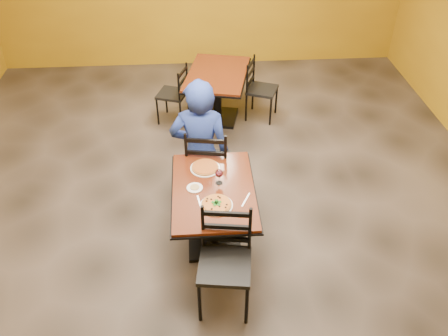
{
  "coord_description": "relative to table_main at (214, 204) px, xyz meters",
  "views": [
    {
      "loc": [
        -0.14,
        -3.99,
        3.7
      ],
      "look_at": [
        0.12,
        -0.3,
        0.85
      ],
      "focal_mm": 37.39,
      "sensor_mm": 36.0,
      "label": 1
    }
  ],
  "objects": [
    {
      "name": "chair_second_right",
      "position": [
        0.84,
        2.54,
        -0.11
      ],
      "size": [
        0.53,
        0.53,
        0.9
      ],
      "primitive_type": null,
      "rotation": [
        0.0,
        0.0,
        1.19
      ],
      "color": "black",
      "rests_on": "floor"
    },
    {
      "name": "plate_main",
      "position": [
        0.02,
        -0.24,
        0.2
      ],
      "size": [
        0.31,
        0.31,
        0.01
      ],
      "primitive_type": "cylinder",
      "color": "white",
      "rests_on": "table_main"
    },
    {
      "name": "chair_main_near",
      "position": [
        0.06,
        -0.78,
        -0.05
      ],
      "size": [
        0.52,
        0.52,
        1.02
      ],
      "primitive_type": null,
      "rotation": [
        0.0,
        0.0,
        -0.14
      ],
      "color": "black",
      "rests_on": "floor"
    },
    {
      "name": "pizza_main",
      "position": [
        0.02,
        -0.24,
        0.21
      ],
      "size": [
        0.28,
        0.28,
        0.02
      ],
      "primitive_type": "cylinder",
      "color": "#9A370B",
      "rests_on": "plate_main"
    },
    {
      "name": "floor",
      "position": [
        0.0,
        0.5,
        -0.56
      ],
      "size": [
        7.0,
        8.0,
        0.01
      ],
      "primitive_type": "cube",
      "color": "black",
      "rests_on": "ground"
    },
    {
      "name": "dip",
      "position": [
        -0.18,
        0.02,
        0.21
      ],
      "size": [
        0.09,
        0.09,
        0.01
      ],
      "primitive_type": "cylinder",
      "color": "#A78951",
      "rests_on": "side_plate"
    },
    {
      "name": "table_second",
      "position": [
        0.18,
        2.54,
        0.0
      ],
      "size": [
        1.09,
        1.39,
        0.75
      ],
      "rotation": [
        0.0,
        0.0,
        -0.22
      ],
      "color": "#5A1C0E",
      "rests_on": "floor"
    },
    {
      "name": "chair_second_left",
      "position": [
        -0.47,
        2.54,
        -0.12
      ],
      "size": [
        0.5,
        0.5,
        0.87
      ],
      "primitive_type": null,
      "rotation": [
        0.0,
        0.0,
        -1.9
      ],
      "color": "black",
      "rests_on": "floor"
    },
    {
      "name": "diner",
      "position": [
        -0.11,
        0.93,
        0.18
      ],
      "size": [
        0.74,
        0.53,
        1.47
      ],
      "primitive_type": "imported",
      "rotation": [
        0.0,
        0.0,
        3.04
      ],
      "color": "navy",
      "rests_on": "floor"
    },
    {
      "name": "fork",
      "position": [
        -0.14,
        -0.18,
        0.2
      ],
      "size": [
        0.05,
        0.19,
        0.0
      ],
      "primitive_type": "cube",
      "rotation": [
        0.0,
        0.0,
        0.17
      ],
      "color": "silver",
      "rests_on": "table_main"
    },
    {
      "name": "wine_glass",
      "position": [
        0.06,
        0.09,
        0.28
      ],
      "size": [
        0.08,
        0.08,
        0.18
      ],
      "primitive_type": null,
      "color": "white",
      "rests_on": "table_main"
    },
    {
      "name": "pizza_far",
      "position": [
        -0.07,
        0.33,
        0.21
      ],
      "size": [
        0.28,
        0.28,
        0.02
      ],
      "primitive_type": "cylinder",
      "color": "#B16E22",
      "rests_on": "plate_far"
    },
    {
      "name": "knife",
      "position": [
        0.3,
        -0.18,
        0.2
      ],
      "size": [
        0.11,
        0.19,
        0.0
      ],
      "primitive_type": "cube",
      "rotation": [
        0.0,
        0.0,
        -0.46
      ],
      "color": "silver",
      "rests_on": "table_main"
    },
    {
      "name": "chair_main_far",
      "position": [
        -0.02,
        0.75,
        -0.04
      ],
      "size": [
        0.53,
        0.53,
        1.03
      ],
      "primitive_type": null,
      "rotation": [
        0.0,
        0.0,
        2.98
      ],
      "color": "black",
      "rests_on": "floor"
    },
    {
      "name": "table_main",
      "position": [
        0.0,
        0.0,
        0.0
      ],
      "size": [
        0.83,
        1.23,
        0.75
      ],
      "color": "#5A1C0E",
      "rests_on": "floor"
    },
    {
      "name": "plate_far",
      "position": [
        -0.07,
        0.33,
        0.2
      ],
      "size": [
        0.31,
        0.31,
        0.01
      ],
      "primitive_type": "cylinder",
      "color": "white",
      "rests_on": "table_main"
    },
    {
      "name": "side_plate",
      "position": [
        -0.18,
        0.02,
        0.2
      ],
      "size": [
        0.16,
        0.16,
        0.01
      ],
      "primitive_type": "cylinder",
      "color": "white",
      "rests_on": "table_main"
    }
  ]
}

